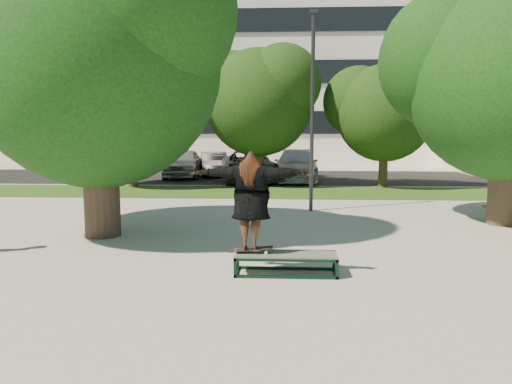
# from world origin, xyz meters

# --- Properties ---
(ground) EXTENTS (120.00, 120.00, 0.00)m
(ground) POSITION_xyz_m (0.00, 0.00, 0.00)
(ground) COLOR #A5A197
(ground) RESTS_ON ground
(grass_strip) EXTENTS (30.00, 4.00, 0.02)m
(grass_strip) POSITION_xyz_m (1.00, 9.50, 0.01)
(grass_strip) COLOR #204814
(grass_strip) RESTS_ON ground
(asphalt_strip) EXTENTS (40.00, 8.00, 0.01)m
(asphalt_strip) POSITION_xyz_m (0.00, 16.00, 0.01)
(asphalt_strip) COLOR black
(asphalt_strip) RESTS_ON ground
(tree_left) EXTENTS (6.96, 5.95, 7.12)m
(tree_left) POSITION_xyz_m (-4.29, 1.09, 4.42)
(tree_left) COLOR #38281E
(tree_left) RESTS_ON ground
(tree_right) EXTENTS (6.24, 5.33, 6.51)m
(tree_right) POSITION_xyz_m (5.92, 3.08, 4.09)
(tree_right) COLOR #38281E
(tree_right) RESTS_ON ground
(bg_tree_left) EXTENTS (5.28, 4.51, 5.77)m
(bg_tree_left) POSITION_xyz_m (-6.57, 11.07, 3.73)
(bg_tree_left) COLOR #38281E
(bg_tree_left) RESTS_ON ground
(bg_tree_mid) EXTENTS (5.76, 4.92, 6.24)m
(bg_tree_mid) POSITION_xyz_m (-1.08, 12.08, 4.02)
(bg_tree_mid) COLOR #38281E
(bg_tree_mid) RESTS_ON ground
(bg_tree_right) EXTENTS (5.04, 4.31, 5.43)m
(bg_tree_right) POSITION_xyz_m (4.43, 11.57, 3.49)
(bg_tree_right) COLOR #38281E
(bg_tree_right) RESTS_ON ground
(lamppost) EXTENTS (0.25, 0.15, 6.11)m
(lamppost) POSITION_xyz_m (1.00, 5.00, 3.15)
(lamppost) COLOR #2D2D30
(lamppost) RESTS_ON ground
(office_building) EXTENTS (30.00, 14.12, 16.00)m
(office_building) POSITION_xyz_m (-2.00, 31.98, 8.00)
(office_building) COLOR beige
(office_building) RESTS_ON ground
(grind_box) EXTENTS (1.80, 0.60, 0.38)m
(grind_box) POSITION_xyz_m (0.18, -1.96, 0.19)
(grind_box) COLOR black
(grind_box) RESTS_ON ground
(skater_rig) EXTENTS (2.18, 0.85, 1.80)m
(skater_rig) POSITION_xyz_m (-0.44, -1.96, 1.31)
(skater_rig) COLOR white
(skater_rig) RESTS_ON grind_box
(car_silver_a) EXTENTS (2.10, 4.57, 1.52)m
(car_silver_a) POSITION_xyz_m (-5.17, 15.57, 0.76)
(car_silver_a) COLOR #AAAAAF
(car_silver_a) RESTS_ON asphalt_strip
(car_dark) EXTENTS (2.11, 4.13, 1.30)m
(car_dark) POSITION_xyz_m (-3.66, 16.50, 0.65)
(car_dark) COLOR black
(car_dark) RESTS_ON asphalt_strip
(car_grey) EXTENTS (3.37, 5.77, 1.51)m
(car_grey) POSITION_xyz_m (-1.52, 13.53, 0.76)
(car_grey) COLOR #56575B
(car_grey) RESTS_ON asphalt_strip
(car_silver_b) EXTENTS (2.35, 5.30, 1.51)m
(car_silver_b) POSITION_xyz_m (0.76, 14.07, 0.76)
(car_silver_b) COLOR #AAA9AE
(car_silver_b) RESTS_ON asphalt_strip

